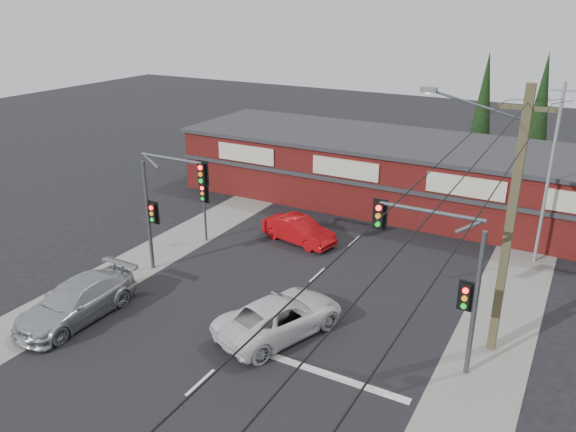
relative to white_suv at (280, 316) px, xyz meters
The scene contains 18 objects.
ground 1.17m from the white_suv, behind, with size 120.00×120.00×0.00m, color black.
road_strip 5.10m from the white_suv, 100.24° to the left, with size 14.00×70.00×0.01m, color black.
verge_left 10.65m from the white_suv, 152.17° to the left, with size 3.00×70.00×0.02m, color gray.
verge_right 9.11m from the white_suv, 33.12° to the left, with size 3.00×70.00×0.02m, color gray.
stop_line 3.11m from the white_suv, 30.58° to the right, with size 6.50×0.35×0.01m, color silver.
white_suv is the anchor object (origin of this frame).
silver_suv 8.56m from the white_suv, 158.56° to the right, with size 2.23×5.50×1.60m, color #AEB2B4.
red_sedan 9.02m from the white_suv, 113.19° to the left, with size 1.48×4.25×1.40m, color #B20B0F.
lane_dashes 1.30m from the white_suv, 147.65° to the left, with size 0.12×38.81×0.01m.
shop_building 17.11m from the white_suv, 96.36° to the left, with size 27.30×8.40×4.22m.
conifer_near 24.56m from the white_suv, 83.80° to the left, with size 1.80×1.80×9.25m.
conifer_far 27.08m from the white_suv, 76.77° to the left, with size 1.80×1.80×9.25m.
traffic_mast_left 8.22m from the white_suv, 164.98° to the left, with size 3.77×0.27×5.97m.
traffic_mast_right 6.83m from the white_suv, ahead, with size 3.96×0.27×5.97m.
pedestal_signal 10.19m from the white_suv, 143.61° to the left, with size 0.55×0.27×3.38m.
utility_pole 9.27m from the white_suv, 21.54° to the left, with size 4.38×0.59×10.00m.
steel_pole 14.98m from the white_suv, 55.88° to the left, with size 1.20×0.16×9.00m.
power_lines 11.50m from the white_suv, 18.31° to the right, with size 2.01×29.00×1.22m.
Camera 1 is at (10.48, -16.69, 12.53)m, focal length 35.00 mm.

